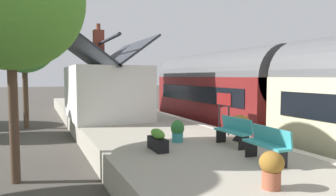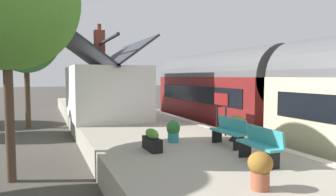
{
  "view_description": "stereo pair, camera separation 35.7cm",
  "coord_description": "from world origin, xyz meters",
  "px_view_note": "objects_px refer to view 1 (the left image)",
  "views": [
    {
      "loc": [
        -15.68,
        8.06,
        3.03
      ],
      "look_at": [
        -0.83,
        1.5,
        1.87
      ],
      "focal_mm": 32.32,
      "sensor_mm": 36.0,
      "label": 1
    },
    {
      "loc": [
        -15.82,
        7.74,
        3.03
      ],
      "look_at": [
        -0.83,
        1.5,
        1.87
      ],
      "focal_mm": 32.32,
      "sensor_mm": 36.0,
      "label": 2
    }
  ],
  "objects_px": {
    "bench_platform_end": "(267,143)",
    "planter_by_door": "(74,97)",
    "bench_by_lamp": "(108,96)",
    "planter_edge_near": "(178,131)",
    "planter_corner_building": "(272,168)",
    "planter_bench_right": "(240,126)",
    "bench_near_building": "(234,131)",
    "station_building": "(105,89)",
    "planter_edge_far": "(125,102)",
    "tree_mid_background": "(23,30)",
    "planter_under_sign": "(158,140)",
    "station_sign_board": "(224,103)",
    "planter_bench_left": "(106,102)",
    "bench_mid_platform": "(116,99)"
  },
  "relations": [
    {
      "from": "bench_platform_end",
      "to": "planter_by_door",
      "type": "distance_m",
      "value": 20.98
    },
    {
      "from": "bench_by_lamp",
      "to": "planter_edge_near",
      "type": "height_order",
      "value": "bench_by_lamp"
    },
    {
      "from": "bench_by_lamp",
      "to": "planter_corner_building",
      "type": "distance_m",
      "value": 20.87
    },
    {
      "from": "planter_bench_right",
      "to": "bench_near_building",
      "type": "bearing_deg",
      "value": 129.52
    },
    {
      "from": "station_building",
      "to": "planter_edge_far",
      "type": "xyz_separation_m",
      "value": [
        5.76,
        -2.69,
        -1.17
      ]
    },
    {
      "from": "tree_mid_background",
      "to": "bench_by_lamp",
      "type": "bearing_deg",
      "value": -45.87
    },
    {
      "from": "planter_corner_building",
      "to": "tree_mid_background",
      "type": "height_order",
      "value": "tree_mid_background"
    },
    {
      "from": "planter_edge_near",
      "to": "planter_bench_right",
      "type": "xyz_separation_m",
      "value": [
        -0.62,
        -2.05,
        0.1
      ]
    },
    {
      "from": "bench_near_building",
      "to": "planter_under_sign",
      "type": "bearing_deg",
      "value": 80.3
    },
    {
      "from": "planter_corner_building",
      "to": "station_sign_board",
      "type": "xyz_separation_m",
      "value": [
        5.02,
        -2.33,
        0.78
      ]
    },
    {
      "from": "station_sign_board",
      "to": "tree_mid_background",
      "type": "xyz_separation_m",
      "value": [
        9.83,
        6.95,
        3.61
      ]
    },
    {
      "from": "planter_edge_far",
      "to": "planter_bench_right",
      "type": "bearing_deg",
      "value": -179.13
    },
    {
      "from": "bench_by_lamp",
      "to": "planter_bench_right",
      "type": "height_order",
      "value": "bench_by_lamp"
    },
    {
      "from": "station_building",
      "to": "planter_corner_building",
      "type": "height_order",
      "value": "station_building"
    },
    {
      "from": "planter_edge_far",
      "to": "tree_mid_background",
      "type": "height_order",
      "value": "tree_mid_background"
    },
    {
      "from": "planter_bench_left",
      "to": "station_sign_board",
      "type": "distance_m",
      "value": 13.06
    },
    {
      "from": "bench_mid_platform",
      "to": "planter_under_sign",
      "type": "height_order",
      "value": "bench_mid_platform"
    },
    {
      "from": "planter_bench_right",
      "to": "planter_under_sign",
      "type": "bearing_deg",
      "value": 92.67
    },
    {
      "from": "planter_by_door",
      "to": "station_sign_board",
      "type": "bearing_deg",
      "value": -168.97
    },
    {
      "from": "bench_platform_end",
      "to": "planter_bench_left",
      "type": "relative_size",
      "value": 1.44
    },
    {
      "from": "bench_mid_platform",
      "to": "planter_by_door",
      "type": "height_order",
      "value": "bench_mid_platform"
    },
    {
      "from": "planter_bench_right",
      "to": "tree_mid_background",
      "type": "bearing_deg",
      "value": 31.75
    },
    {
      "from": "station_building",
      "to": "bench_near_building",
      "type": "relative_size",
      "value": 4.29
    },
    {
      "from": "bench_near_building",
      "to": "planter_under_sign",
      "type": "xyz_separation_m",
      "value": [
        0.41,
        2.39,
        -0.17
      ]
    },
    {
      "from": "bench_platform_end",
      "to": "planter_bench_left",
      "type": "height_order",
      "value": "bench_platform_end"
    },
    {
      "from": "planter_bench_left",
      "to": "tree_mid_background",
      "type": "bearing_deg",
      "value": 120.2
    },
    {
      "from": "bench_mid_platform",
      "to": "planter_edge_near",
      "type": "distance_m",
      "value": 13.22
    },
    {
      "from": "bench_by_lamp",
      "to": "bench_near_building",
      "type": "xyz_separation_m",
      "value": [
        -17.51,
        0.01,
        0.0
      ]
    },
    {
      "from": "station_building",
      "to": "bench_by_lamp",
      "type": "xyz_separation_m",
      "value": [
        9.31,
        -2.24,
        -1.0
      ]
    },
    {
      "from": "bench_near_building",
      "to": "planter_edge_far",
      "type": "relative_size",
      "value": 1.56
    },
    {
      "from": "planter_under_sign",
      "to": "bench_mid_platform",
      "type": "bearing_deg",
      "value": -9.35
    },
    {
      "from": "planter_bench_right",
      "to": "tree_mid_background",
      "type": "xyz_separation_m",
      "value": [
        11.0,
        6.81,
        4.33
      ]
    },
    {
      "from": "planter_edge_near",
      "to": "planter_by_door",
      "type": "xyz_separation_m",
      "value": [
        17.84,
        1.18,
        -0.01
      ]
    },
    {
      "from": "bench_by_lamp",
      "to": "planter_edge_near",
      "type": "distance_m",
      "value": 16.4
    },
    {
      "from": "station_building",
      "to": "planter_by_door",
      "type": "xyz_separation_m",
      "value": [
        10.82,
        0.33,
        -1.1
      ]
    },
    {
      "from": "bench_platform_end",
      "to": "planter_under_sign",
      "type": "height_order",
      "value": "bench_platform_end"
    },
    {
      "from": "bench_platform_end",
      "to": "planter_edge_near",
      "type": "bearing_deg",
      "value": 19.43
    },
    {
      "from": "planter_bench_left",
      "to": "tree_mid_background",
      "type": "height_order",
      "value": "tree_mid_background"
    },
    {
      "from": "planter_corner_building",
      "to": "planter_under_sign",
      "type": "bearing_deg",
      "value": 13.19
    },
    {
      "from": "bench_by_lamp",
      "to": "planter_bench_left",
      "type": "xyz_separation_m",
      "value": [
        -2.87,
        0.84,
        -0.21
      ]
    },
    {
      "from": "planter_under_sign",
      "to": "bench_near_building",
      "type": "bearing_deg",
      "value": -99.7
    },
    {
      "from": "planter_bench_left",
      "to": "planter_edge_far",
      "type": "xyz_separation_m",
      "value": [
        -0.68,
        -1.29,
        0.03
      ]
    },
    {
      "from": "bench_by_lamp",
      "to": "planter_bench_right",
      "type": "bearing_deg",
      "value": -177.77
    },
    {
      "from": "planter_edge_far",
      "to": "planter_by_door",
      "type": "distance_m",
      "value": 5.89
    },
    {
      "from": "bench_mid_platform",
      "to": "planter_edge_near",
      "type": "relative_size",
      "value": 1.95
    },
    {
      "from": "bench_platform_end",
      "to": "bench_near_building",
      "type": "height_order",
      "value": "same"
    },
    {
      "from": "planter_under_sign",
      "to": "planter_edge_far",
      "type": "relative_size",
      "value": 1.03
    },
    {
      "from": "bench_by_lamp",
      "to": "station_sign_board",
      "type": "relative_size",
      "value": 0.9
    },
    {
      "from": "bench_near_building",
      "to": "station_sign_board",
      "type": "bearing_deg",
      "value": -25.27
    },
    {
      "from": "bench_by_lamp",
      "to": "planter_edge_near",
      "type": "relative_size",
      "value": 1.94
    }
  ]
}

